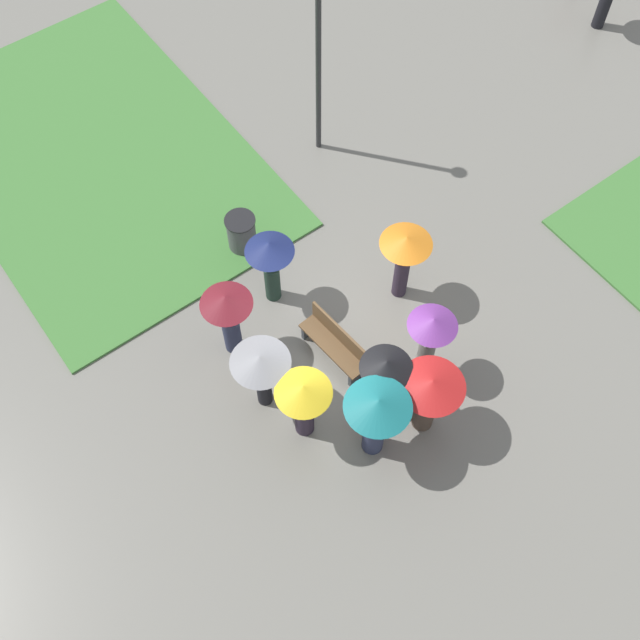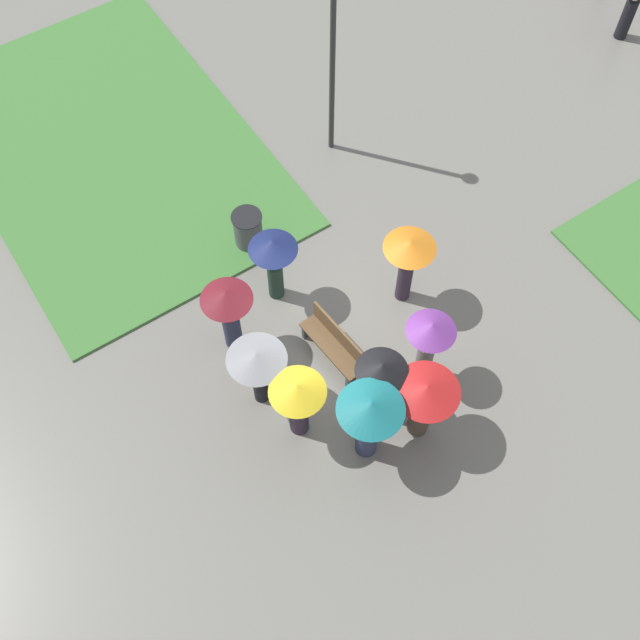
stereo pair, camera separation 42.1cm
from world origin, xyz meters
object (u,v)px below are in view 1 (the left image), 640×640
object	(u,v)px
trash_bin	(242,233)
crowd_person_black	(385,376)
crowd_person_navy	(270,258)
crowd_person_purple	(430,335)
lamp_post	(318,38)
crowd_person_grey	(261,367)
park_bench	(336,343)
crowd_person_maroon	(228,312)
crowd_person_red	(430,393)
crowd_person_orange	(405,253)
crowd_person_teal	(377,414)
crowd_person_yellow	(304,399)

from	to	relation	value
trash_bin	crowd_person_black	distance (m)	4.72
crowd_person_navy	crowd_person_purple	world-z (taller)	crowd_person_purple
lamp_post	crowd_person_black	size ratio (longest dim) A/B	2.60
lamp_post	crowd_person_grey	world-z (taller)	lamp_post
park_bench	crowd_person_navy	xyz separation A→B (m)	(-1.85, -0.19, 0.88)
lamp_post	trash_bin	size ratio (longest dim) A/B	5.35
lamp_post	crowd_person_maroon	size ratio (longest dim) A/B	2.61
crowd_person_red	crowd_person_orange	xyz separation A→B (m)	(-2.50, 1.50, 0.10)
crowd_person_red	crowd_person_orange	size ratio (longest dim) A/B	0.95
crowd_person_orange	crowd_person_teal	bearing A→B (deg)	155.28
lamp_post	crowd_person_grey	size ratio (longest dim) A/B	2.79
crowd_person_red	crowd_person_teal	bearing A→B (deg)	-146.18
lamp_post	crowd_person_teal	xyz separation A→B (m)	(6.48, -3.57, -1.66)
crowd_person_teal	crowd_person_black	bearing A→B (deg)	167.07
park_bench	crowd_person_red	xyz separation A→B (m)	(2.11, 0.43, 0.80)
crowd_person_navy	crowd_person_black	size ratio (longest dim) A/B	0.98
crowd_person_yellow	crowd_person_teal	bearing A→B (deg)	-50.86
crowd_person_purple	crowd_person_teal	size ratio (longest dim) A/B	0.93
park_bench	crowd_person_red	world-z (taller)	crowd_person_red
lamp_post	crowd_person_orange	xyz separation A→B (m)	(4.18, -1.05, -1.70)
crowd_person_orange	park_bench	bearing A→B (deg)	124.45
trash_bin	crowd_person_purple	size ratio (longest dim) A/B	0.49
park_bench	crowd_person_grey	world-z (taller)	crowd_person_grey
crowd_person_purple	crowd_person_yellow	xyz separation A→B (m)	(-0.34, -2.59, 0.00)
crowd_person_red	crowd_person_orange	world-z (taller)	crowd_person_orange
crowd_person_red	crowd_person_maroon	size ratio (longest dim) A/B	0.96
trash_bin	crowd_person_yellow	xyz separation A→B (m)	(4.14, -1.39, 0.83)
crowd_person_maroon	crowd_person_teal	xyz separation A→B (m)	(3.25, 0.89, 0.10)
park_bench	crowd_person_orange	distance (m)	2.16
crowd_person_yellow	lamp_post	bearing A→B (deg)	52.66
crowd_person_yellow	crowd_person_black	world-z (taller)	crowd_person_black
trash_bin	crowd_person_purple	bearing A→B (deg)	14.96
lamp_post	crowd_person_maroon	world-z (taller)	lamp_post
park_bench	crowd_person_teal	distance (m)	2.21
park_bench	crowd_person_red	size ratio (longest dim) A/B	0.90
crowd_person_navy	crowd_person_teal	bearing A→B (deg)	-30.25
crowd_person_grey	crowd_person_purple	xyz separation A→B (m)	(1.26, 2.85, -0.06)
park_bench	crowd_person_grey	xyz separation A→B (m)	(-0.03, -1.65, 0.88)
crowd_person_grey	crowd_person_navy	distance (m)	2.34
crowd_person_purple	crowd_person_teal	bearing A→B (deg)	-60.55
lamp_post	crowd_person_purple	xyz separation A→B (m)	(5.80, -1.78, -1.79)
crowd_person_maroon	crowd_person_red	bearing A→B (deg)	97.90
trash_bin	crowd_person_yellow	distance (m)	4.44
crowd_person_orange	crowd_person_black	size ratio (longest dim) A/B	1.00
crowd_person_purple	crowd_person_black	size ratio (longest dim) A/B	0.99
crowd_person_navy	crowd_person_orange	distance (m)	2.57
lamp_post	crowd_person_grey	xyz separation A→B (m)	(4.54, -4.63, -1.73)
crowd_person_red	crowd_person_yellow	world-z (taller)	crowd_person_yellow
crowd_person_orange	crowd_person_teal	distance (m)	3.42
lamp_post	crowd_person_orange	distance (m)	4.63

